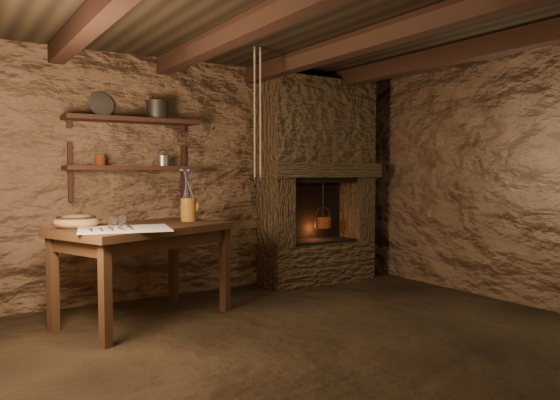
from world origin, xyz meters
TOP-DOWN VIEW (x-y plane):
  - floor at (0.00, 0.00)m, footprint 4.50×4.50m
  - back_wall at (0.00, 2.00)m, footprint 4.50×0.04m
  - right_wall at (2.25, 0.00)m, footprint 0.04×4.00m
  - ceiling at (0.00, 0.00)m, footprint 4.50×4.00m
  - beam_mid_left at (-0.50, 0.00)m, footprint 0.14×3.95m
  - beam_mid_right at (0.50, 0.00)m, footprint 0.14×3.95m
  - beam_far_right at (1.50, 0.00)m, footprint 0.14×3.95m
  - shelf_lower at (-0.85, 1.84)m, footprint 1.25×0.30m
  - shelf_upper at (-0.85, 1.84)m, footprint 1.25×0.30m
  - hearth at (1.25, 1.77)m, footprint 1.43×0.51m
  - work_table at (-0.97, 1.21)m, footprint 1.62×1.28m
  - linen_cloth at (-1.20, 0.97)m, footprint 0.80×0.70m
  - pewter_cutlery_row at (-1.20, 0.94)m, footprint 0.61×0.35m
  - drinking_glasses at (-1.18, 1.10)m, footprint 0.22×0.07m
  - stoneware_jug at (-0.50, 1.37)m, footprint 0.16×0.15m
  - wooden_bowl at (-1.49, 1.33)m, footprint 0.41×0.41m
  - iron_stockpot at (-0.61, 1.84)m, footprint 0.23×0.23m
  - tin_pan at (-1.12, 1.94)m, footprint 0.24×0.12m
  - small_kettle at (-0.56, 1.84)m, footprint 0.18×0.15m
  - rusty_tin at (-1.16, 1.84)m, footprint 0.12×0.12m
  - red_pot at (1.29, 1.72)m, footprint 0.21×0.19m
  - hanging_ropes at (0.05, 1.05)m, footprint 0.08×0.08m

SIDE VIEW (x-z plane):
  - floor at x=0.00m, z-range 0.00..0.00m
  - work_table at x=-0.97m, z-range 0.03..0.84m
  - red_pot at x=1.29m, z-range 0.43..0.97m
  - linen_cloth at x=-1.20m, z-range 0.81..0.82m
  - pewter_cutlery_row at x=-1.20m, z-range 0.82..0.83m
  - wooden_bowl at x=-1.49m, z-range 0.79..0.92m
  - drinking_glasses at x=-1.18m, z-range 0.82..0.91m
  - stoneware_jug at x=-0.50m, z-range 0.78..1.26m
  - back_wall at x=0.00m, z-range 0.00..2.40m
  - right_wall at x=2.25m, z-range 0.00..2.40m
  - hearth at x=1.25m, z-range 0.08..2.38m
  - shelf_lower at x=-0.85m, z-range 1.28..1.32m
  - rusty_tin at x=-1.16m, z-range 1.32..1.42m
  - small_kettle at x=-0.56m, z-range 1.29..1.45m
  - shelf_upper at x=-0.85m, z-range 1.73..1.77m
  - hanging_ropes at x=0.05m, z-range 1.20..2.40m
  - iron_stockpot at x=-0.61m, z-range 1.77..1.93m
  - tin_pan at x=-1.12m, z-range 1.77..2.01m
  - beam_mid_left at x=-0.50m, z-range 2.23..2.39m
  - beam_mid_right at x=0.50m, z-range 2.23..2.39m
  - beam_far_right at x=1.50m, z-range 2.23..2.39m
  - ceiling at x=0.00m, z-range 2.38..2.42m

